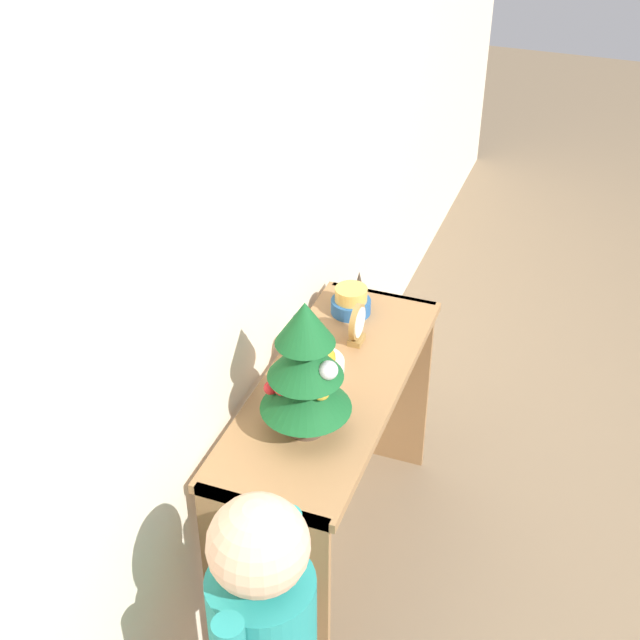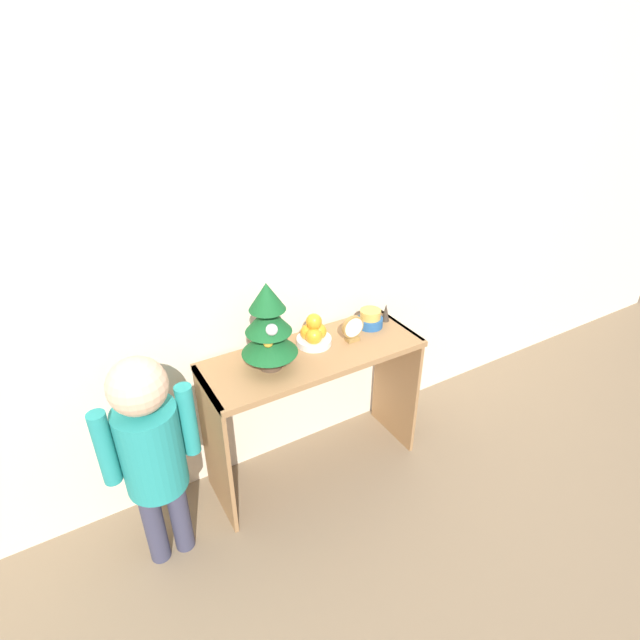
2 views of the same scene
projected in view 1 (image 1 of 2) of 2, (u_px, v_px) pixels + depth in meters
name	position (u px, v px, depth m)	size (l,w,h in m)	color
ground_plane	(386.00, 567.00, 3.07)	(12.00, 12.00, 0.00)	#7A664C
back_wall	(249.00, 223.00, 2.50)	(7.00, 0.05, 2.50)	beige
console_table	(331.00, 427.00, 2.81)	(1.09, 0.41, 0.75)	olive
mini_tree	(306.00, 368.00, 2.40)	(0.26, 0.26, 0.43)	#4C3828
fruit_bowl	(316.00, 355.00, 2.72)	(0.17, 0.17, 0.17)	silver
singing_bowl	(351.00, 302.00, 3.00)	(0.14, 0.14, 0.10)	#235189
desk_clock	(357.00, 325.00, 2.84)	(0.12, 0.04, 0.14)	olive
figurine	(359.00, 284.00, 3.08)	(0.04, 0.04, 0.10)	#382D23
child_figure	(263.00, 630.00, 2.08)	(0.39, 0.25, 1.06)	#38384C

